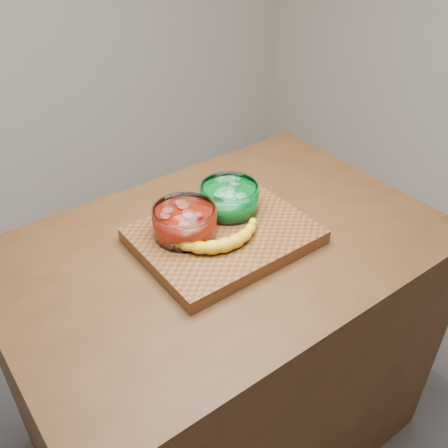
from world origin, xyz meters
TOP-DOWN VIEW (x-y plane):
  - ground at (0.00, 0.00)m, footprint 3.50×3.50m
  - counter at (0.00, 0.00)m, footprint 1.20×0.80m
  - cutting_board at (0.00, 0.00)m, footprint 0.45×0.35m
  - bowl_red at (-0.09, 0.05)m, footprint 0.17×0.17m
  - bowl_green at (0.07, 0.07)m, footprint 0.16×0.16m
  - banana at (-0.04, -0.03)m, footprint 0.27×0.15m

SIDE VIEW (x-z plane):
  - ground at x=0.00m, z-range 0.00..0.00m
  - counter at x=0.00m, z-range 0.00..0.90m
  - cutting_board at x=0.00m, z-range 0.90..0.94m
  - banana at x=-0.04m, z-range 0.94..0.98m
  - bowl_green at x=0.07m, z-range 0.94..1.01m
  - bowl_red at x=-0.09m, z-range 0.94..1.02m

